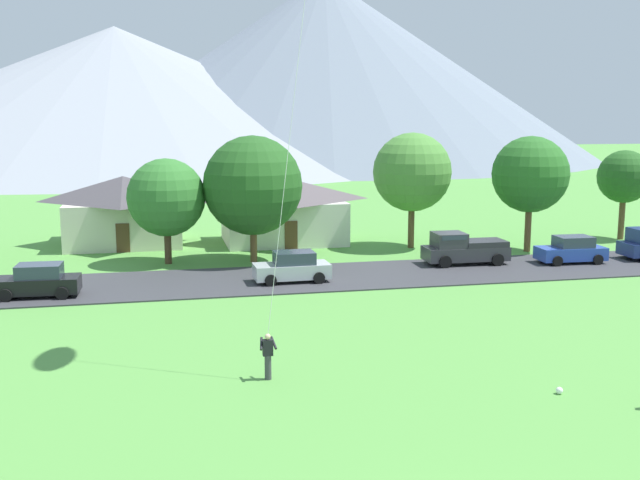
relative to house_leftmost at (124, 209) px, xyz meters
name	(u,v)px	position (x,y,z in m)	size (l,w,h in m)	color
road_strip	(276,279)	(8.78, -14.65, -2.49)	(160.00, 7.40, 0.08)	#38383D
mountain_far_west_ridge	(328,77)	(45.73, 132.21, 15.85)	(111.84, 111.84, 36.76)	slate
mountain_central_ridge	(117,95)	(-4.39, 99.50, 10.49)	(126.46, 126.46, 26.05)	#8E939E
mountain_far_east_ridge	(325,69)	(37.91, 101.61, 16.12)	(112.64, 112.64, 37.32)	slate
house_leftmost	(124,209)	(0.00, 0.00, 0.00)	(8.61, 8.45, 4.89)	beige
house_left_center	(283,209)	(11.37, -1.97, -0.06)	(9.19, 7.00, 4.77)	silver
tree_near_left	(530,175)	(27.06, -9.40, 2.74)	(5.17, 5.17, 7.87)	brown
tree_left_of_center	(253,185)	(8.24, -9.12, 2.35)	(6.25, 6.25, 8.02)	brown
tree_center	(412,172)	(19.76, -6.27, 2.78)	(5.47, 5.47, 8.06)	brown
tree_near_right	(166,198)	(2.91, -8.48, 1.65)	(4.86, 4.86, 6.62)	#4C3823
tree_far_right	(624,177)	(36.38, -6.23, 2.15)	(3.92, 3.92, 6.68)	brown
parked_car_blue_mid_west	(571,250)	(27.65, -14.02, -1.67)	(4.27, 2.21, 1.68)	#2847A8
parked_car_black_mid_east	(38,281)	(-3.79, -16.23, -1.67)	(4.28, 2.23, 1.68)	black
parked_car_silver_east_end	(292,267)	(9.57, -15.55, -1.67)	(4.24, 2.15, 1.68)	#B7BCC1
pickup_truck_charcoal_west_side	(463,248)	(20.87, -12.91, -1.48)	(5.25, 2.42, 1.99)	#333338
soccer_ball	(559,391)	(15.30, -34.22, -2.41)	(0.24, 0.24, 0.24)	white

